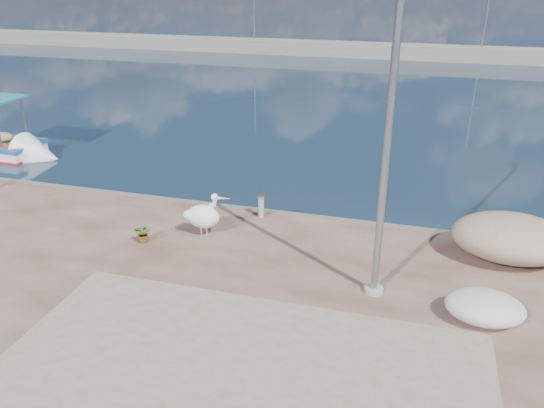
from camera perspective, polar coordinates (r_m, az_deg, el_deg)
The scene contains 8 objects.
ground at distance 12.04m, azimuth -5.07°, elevation -12.83°, with size 1400.00×1400.00×0.00m, color #162635.
breakwater at distance 49.53m, azimuth 11.97°, elevation 15.83°, with size 120.00×2.20×7.50m.
pelican at distance 14.47m, azimuth -7.34°, elevation -1.27°, with size 1.27×0.84×1.21m.
lamp_post at distance 10.99m, azimuth 12.21°, elevation 5.43°, with size 0.44×0.96×7.00m.
bollard_near at distance 15.48m, azimuth -1.18°, elevation -0.10°, with size 0.23×0.23×0.70m.
potted_plant at distance 14.52m, azimuth -13.64°, elevation -3.10°, with size 0.45×0.39×0.50m, color #33722D.
net_pile_c at distance 14.49m, azimuth 24.34°, elevation -3.33°, with size 2.89×2.06×1.13m, color tan.
net_pile_d at distance 11.97m, azimuth 21.92°, elevation -10.26°, with size 1.62×1.22×0.61m, color silver.
Camera 1 is at (3.62, -8.95, 7.19)m, focal length 35.00 mm.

